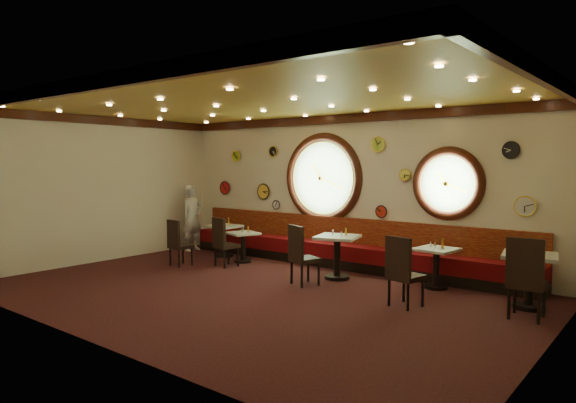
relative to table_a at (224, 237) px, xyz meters
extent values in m
cube|color=black|center=(2.76, -2.07, -0.46)|extent=(9.00, 6.00, 0.00)
cube|color=gold|center=(2.76, -2.07, 2.74)|extent=(9.00, 6.00, 0.02)
cube|color=beige|center=(2.76, 0.93, 1.14)|extent=(9.00, 0.02, 3.20)
cube|color=beige|center=(2.76, -5.07, 1.14)|extent=(9.00, 0.02, 3.20)
cube|color=beige|center=(-1.74, -2.07, 1.14)|extent=(0.02, 6.00, 3.20)
cube|color=beige|center=(7.26, -2.07, 1.14)|extent=(0.02, 6.00, 3.20)
cube|color=black|center=(2.76, 0.88, 2.65)|extent=(9.00, 0.10, 0.18)
cube|color=black|center=(2.76, -5.02, 2.65)|extent=(9.00, 0.10, 0.18)
cube|color=black|center=(-1.69, -2.07, 2.65)|extent=(0.10, 6.00, 0.18)
cube|color=black|center=(7.21, -2.07, 2.65)|extent=(0.10, 6.00, 0.18)
cube|color=black|center=(2.76, 0.65, -0.36)|extent=(8.00, 0.55, 0.20)
cube|color=#59070C|center=(2.76, 0.65, -0.11)|extent=(8.00, 0.55, 0.30)
cube|color=#60070E|center=(2.76, 0.87, 0.29)|extent=(8.00, 0.10, 0.55)
cylinder|color=#81B66D|center=(2.16, 0.92, 1.39)|extent=(1.66, 0.02, 1.66)
torus|color=black|center=(2.16, 0.91, 1.39)|extent=(1.98, 0.18, 1.98)
torus|color=yellow|center=(2.16, 0.88, 1.39)|extent=(1.61, 0.03, 1.61)
cylinder|color=#81B66D|center=(4.96, 0.92, 1.34)|extent=(1.10, 0.02, 1.10)
torus|color=black|center=(4.96, 0.91, 1.34)|extent=(1.38, 0.18, 1.38)
torus|color=yellow|center=(4.96, 0.88, 1.34)|extent=(1.09, 0.03, 1.09)
cylinder|color=red|center=(-0.84, 0.89, 1.09)|extent=(0.32, 0.03, 0.32)
cylinder|color=gold|center=(0.46, 0.89, 1.04)|extent=(0.36, 0.03, 0.36)
cylinder|color=silver|center=(6.31, 0.89, 0.99)|extent=(0.34, 0.03, 0.34)
cylinder|color=#97C026|center=(-0.44, 0.89, 1.89)|extent=(0.26, 0.03, 0.26)
cylinder|color=#F1E650|center=(4.11, 0.89, 1.49)|extent=(0.22, 0.03, 0.22)
cylinder|color=#A9C43D|center=(3.51, 0.89, 2.09)|extent=(0.30, 0.03, 0.30)
cylinder|color=black|center=(0.76, 0.89, 1.99)|extent=(0.24, 0.03, 0.24)
cylinder|color=white|center=(0.86, 0.89, 0.74)|extent=(0.20, 0.03, 0.20)
cylinder|color=red|center=(3.61, 0.89, 0.74)|extent=(0.24, 0.03, 0.24)
cylinder|color=black|center=(6.06, 0.89, 1.94)|extent=(0.28, 0.03, 0.28)
cylinder|color=black|center=(0.00, 0.00, -0.44)|extent=(0.42, 0.42, 0.06)
cylinder|color=black|center=(0.00, 0.00, -0.10)|extent=(0.11, 0.11, 0.67)
cube|color=beige|center=(0.00, 0.00, 0.25)|extent=(0.68, 0.68, 0.05)
cylinder|color=black|center=(0.81, -0.21, -0.44)|extent=(0.38, 0.38, 0.05)
cylinder|color=black|center=(0.81, -0.21, -0.14)|extent=(0.10, 0.10, 0.60)
cube|color=beige|center=(0.81, -0.21, 0.18)|extent=(0.76, 0.76, 0.04)
cylinder|color=black|center=(3.33, -0.31, -0.43)|extent=(0.47, 0.47, 0.06)
cylinder|color=black|center=(3.33, -0.31, -0.06)|extent=(0.13, 0.13, 0.75)
cube|color=beige|center=(3.33, -0.31, 0.33)|extent=(0.92, 0.92, 0.05)
cylinder|color=black|center=(5.09, 0.13, -0.44)|extent=(0.40, 0.40, 0.06)
cylinder|color=black|center=(5.09, 0.13, -0.11)|extent=(0.11, 0.11, 0.64)
cube|color=beige|center=(5.09, 0.13, 0.22)|extent=(0.72, 0.72, 0.05)
cylinder|color=black|center=(6.66, -0.20, -0.43)|extent=(0.47, 0.47, 0.06)
cylinder|color=black|center=(6.66, -0.20, -0.06)|extent=(0.13, 0.13, 0.75)
cube|color=beige|center=(6.66, -0.20, 0.34)|extent=(0.88, 0.88, 0.05)
cube|color=black|center=(0.04, -1.31, -0.05)|extent=(0.45, 0.45, 0.07)
cube|color=black|center=(0.02, -1.49, 0.25)|extent=(0.42, 0.09, 0.54)
cube|color=black|center=(0.85, -0.76, -0.03)|extent=(0.51, 0.51, 0.08)
cube|color=black|center=(0.81, -0.95, 0.29)|extent=(0.44, 0.14, 0.57)
cube|color=black|center=(3.13, -1.06, -0.01)|extent=(0.59, 0.59, 0.08)
cube|color=black|center=(3.05, -1.24, 0.32)|extent=(0.44, 0.22, 0.59)
cube|color=black|center=(5.16, -1.24, -0.01)|extent=(0.54, 0.54, 0.08)
cube|color=black|center=(5.12, -1.43, 0.32)|extent=(0.46, 0.16, 0.59)
cube|color=black|center=(6.76, -0.75, 0.02)|extent=(0.51, 0.51, 0.08)
cube|color=black|center=(6.77, -0.96, 0.38)|extent=(0.49, 0.09, 0.63)
cylinder|color=#BCBBC0|center=(-0.11, 0.01, 0.32)|extent=(0.04, 0.04, 0.10)
cylinder|color=silver|center=(0.75, -0.12, 0.25)|extent=(0.04, 0.04, 0.11)
cylinder|color=silver|center=(3.22, -0.29, 0.40)|extent=(0.03, 0.03, 0.10)
cylinder|color=silver|center=(4.96, 0.17, 0.30)|extent=(0.04, 0.04, 0.10)
cylinder|color=silver|center=(-0.01, -0.09, 0.32)|extent=(0.04, 0.04, 0.10)
cylinder|color=#B8B9BD|center=(0.81, -0.24, 0.24)|extent=(0.03, 0.03, 0.09)
cylinder|color=silver|center=(3.41, -0.30, 0.40)|extent=(0.03, 0.03, 0.09)
cylinder|color=silver|center=(5.07, 0.10, 0.29)|extent=(0.04, 0.04, 0.10)
cylinder|color=gold|center=(0.06, 0.11, 0.36)|extent=(0.06, 0.06, 0.18)
cylinder|color=gold|center=(0.92, -0.15, 0.27)|extent=(0.04, 0.04, 0.14)
cylinder|color=gold|center=(3.45, -0.19, 0.43)|extent=(0.05, 0.05, 0.15)
cylinder|color=gold|center=(5.16, 0.21, 0.33)|extent=(0.05, 0.05, 0.17)
cylinder|color=silver|center=(6.55, -0.08, 0.41)|extent=(0.04, 0.04, 0.10)
cylinder|color=silver|center=(6.66, -0.18, 0.42)|extent=(0.04, 0.04, 0.10)
cylinder|color=gold|center=(6.75, -0.11, 0.45)|extent=(0.06, 0.06, 0.18)
imported|color=silver|center=(-1.24, 0.13, 0.35)|extent=(0.40, 0.60, 1.64)
camera|label=1|loc=(8.50, -8.38, 1.72)|focal=32.00mm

